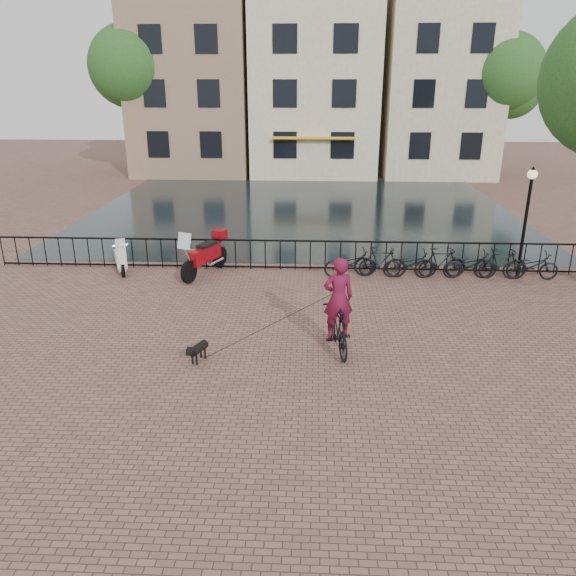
{
  "coord_description": "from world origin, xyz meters",
  "views": [
    {
      "loc": [
        0.62,
        -9.85,
        6.0
      ],
      "look_at": [
        0.0,
        3.0,
        1.2
      ],
      "focal_mm": 35.0,
      "sensor_mm": 36.0,
      "label": 1
    }
  ],
  "objects_px": {
    "lamp_post": "(528,204)",
    "scooter": "(120,253)",
    "dog": "(199,351)",
    "cyclist": "(338,311)",
    "motorcycle": "(204,250)"
  },
  "relations": [
    {
      "from": "lamp_post",
      "to": "scooter",
      "type": "xyz_separation_m",
      "value": [
        -12.95,
        -0.09,
        -1.72
      ]
    },
    {
      "from": "cyclist",
      "to": "lamp_post",
      "type": "bearing_deg",
      "value": -149.08
    },
    {
      "from": "dog",
      "to": "motorcycle",
      "type": "distance_m",
      "value": 6.09
    },
    {
      "from": "motorcycle",
      "to": "lamp_post",
      "type": "bearing_deg",
      "value": 24.26
    },
    {
      "from": "lamp_post",
      "to": "cyclist",
      "type": "distance_m",
      "value": 8.28
    },
    {
      "from": "scooter",
      "to": "dog",
      "type": "bearing_deg",
      "value": -82.34
    },
    {
      "from": "cyclist",
      "to": "scooter",
      "type": "height_order",
      "value": "cyclist"
    },
    {
      "from": "lamp_post",
      "to": "cyclist",
      "type": "height_order",
      "value": "lamp_post"
    },
    {
      "from": "motorcycle",
      "to": "scooter",
      "type": "relative_size",
      "value": 1.62
    },
    {
      "from": "dog",
      "to": "motorcycle",
      "type": "bearing_deg",
      "value": 122.18
    },
    {
      "from": "dog",
      "to": "scooter",
      "type": "bearing_deg",
      "value": 144.77
    },
    {
      "from": "lamp_post",
      "to": "dog",
      "type": "distance_m",
      "value": 11.26
    },
    {
      "from": "cyclist",
      "to": "scooter",
      "type": "bearing_deg",
      "value": -49.82
    },
    {
      "from": "dog",
      "to": "cyclist",
      "type": "bearing_deg",
      "value": 35.25
    },
    {
      "from": "lamp_post",
      "to": "dog",
      "type": "height_order",
      "value": "lamp_post"
    }
  ]
}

